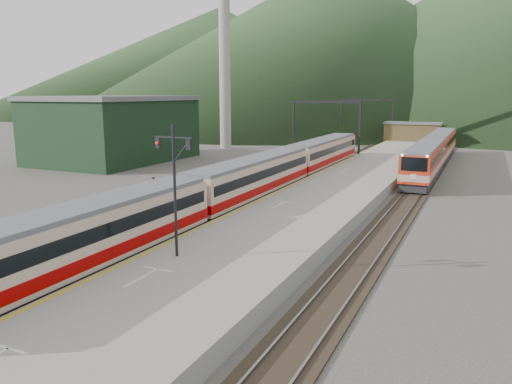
% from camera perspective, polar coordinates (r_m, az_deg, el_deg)
% --- Properties ---
extents(track_main, '(2.60, 200.00, 0.23)m').
position_cam_1_polar(track_main, '(54.24, 6.09, 1.74)').
color(track_main, black).
rests_on(track_main, ground).
extents(track_far, '(2.60, 200.00, 0.23)m').
position_cam_1_polar(track_far, '(56.01, 1.24, 2.10)').
color(track_far, black).
rests_on(track_far, ground).
extents(track_second, '(2.60, 200.00, 0.23)m').
position_cam_1_polar(track_second, '(51.78, 18.23, 0.78)').
color(track_second, black).
rests_on(track_second, ground).
extents(platform, '(8.00, 100.00, 1.00)m').
position_cam_1_polar(platform, '(50.75, 11.37, 1.42)').
color(platform, gray).
rests_on(platform, ground).
extents(gantry_near, '(9.55, 0.25, 8.00)m').
position_cam_1_polar(gantry_near, '(68.74, 7.98, 8.32)').
color(gantry_near, black).
rests_on(gantry_near, ground).
extents(gantry_far, '(9.55, 0.25, 8.00)m').
position_cam_1_polar(gantry_far, '(92.93, 12.53, 8.89)').
color(gantry_far, black).
rests_on(gantry_far, ground).
extents(warehouse, '(14.50, 20.50, 8.60)m').
position_cam_1_polar(warehouse, '(69.50, -15.85, 6.99)').
color(warehouse, black).
rests_on(warehouse, ground).
extents(smokestack, '(1.80, 1.80, 30.00)m').
position_cam_1_polar(smokestack, '(82.76, -3.60, 15.40)').
color(smokestack, '#9E998E').
rests_on(smokestack, ground).
extents(station_shed, '(9.40, 4.40, 3.10)m').
position_cam_1_polar(station_shed, '(89.68, 17.48, 6.64)').
color(station_shed, brown).
rests_on(station_shed, platform).
extents(hill_a, '(180.00, 180.00, 60.00)m').
position_cam_1_polar(hill_a, '(209.72, 9.24, 16.85)').
color(hill_a, '#294024').
rests_on(hill_a, ground).
extents(hill_d, '(200.00, 200.00, 55.00)m').
position_cam_1_polar(hill_d, '(286.33, -4.03, 14.92)').
color(hill_d, '#294024').
rests_on(hill_d, ground).
extents(main_train, '(2.79, 57.21, 3.40)m').
position_cam_1_polar(main_train, '(40.85, -0.31, 1.33)').
color(main_train, tan).
rests_on(main_train, track_main).
extents(second_train, '(2.69, 36.71, 3.29)m').
position_cam_1_polar(second_train, '(64.21, 19.70, 4.25)').
color(second_train, red).
rests_on(second_train, track_second).
extents(signal_mast, '(2.20, 0.28, 6.49)m').
position_cam_1_polar(signal_mast, '(24.35, -9.31, 1.69)').
color(signal_mast, black).
rests_on(signal_mast, platform).
extents(short_signal_b, '(0.24, 0.19, 2.27)m').
position_cam_1_polar(short_signal_b, '(43.25, -2.74, 1.25)').
color(short_signal_b, black).
rests_on(short_signal_b, ground).
extents(short_signal_c, '(0.25, 0.21, 2.27)m').
position_cam_1_polar(short_signal_c, '(41.27, -11.63, 0.54)').
color(short_signal_c, black).
rests_on(short_signal_c, ground).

